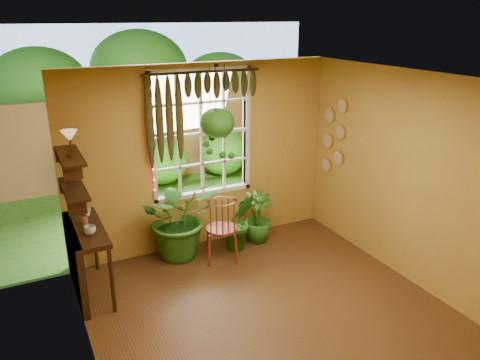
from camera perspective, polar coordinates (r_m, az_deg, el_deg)
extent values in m
plane|color=#563618|center=(5.59, 4.92, -16.92)|extent=(4.50, 4.50, 0.00)
plane|color=silver|center=(4.54, 5.92, 11.68)|extent=(4.50, 4.50, 0.00)
plane|color=gold|center=(6.80, -4.55, 2.70)|extent=(4.00, 0.00, 4.00)
plane|color=gold|center=(4.30, -18.29, -8.69)|extent=(0.00, 4.50, 4.50)
plane|color=gold|center=(6.14, 21.52, -0.53)|extent=(0.00, 4.50, 4.50)
cube|color=white|center=(6.74, -4.73, 5.61)|extent=(1.52, 0.10, 1.86)
cube|color=white|center=(6.76, -4.82, 5.67)|extent=(1.38, 0.01, 1.78)
cylinder|color=#311C0D|center=(6.48, -4.58, 12.98)|extent=(1.70, 0.04, 0.04)
cube|color=#311C0D|center=(5.96, -18.31, -5.71)|extent=(0.40, 1.20, 0.06)
cube|color=#311C0D|center=(6.13, -19.38, -9.51)|extent=(0.08, 1.18, 0.90)
cylinder|color=#311C0D|center=(5.70, -15.35, -11.64)|extent=(0.05, 0.05, 0.86)
cylinder|color=#311C0D|center=(6.66, -17.29, -7.07)|extent=(0.05, 0.05, 0.86)
cube|color=#311C0D|center=(5.76, -19.60, -1.05)|extent=(0.25, 0.90, 0.04)
cube|color=#311C0D|center=(5.64, -20.06, 2.76)|extent=(0.25, 0.90, 0.04)
cube|color=#215217|center=(11.79, -13.53, 2.56)|extent=(14.00, 10.00, 0.04)
cube|color=brown|center=(9.86, -11.50, 4.97)|extent=(12.00, 0.10, 1.80)
plane|color=#97BBFD|center=(13.20, -15.93, 11.12)|extent=(12.00, 0.00, 12.00)
cylinder|color=maroon|center=(6.62, -2.26, -5.97)|extent=(0.57, 0.57, 0.04)
torus|color=maroon|center=(6.24, -2.17, -2.53)|extent=(0.41, 0.17, 0.42)
imported|color=#1F4C14|center=(6.69, -7.32, -4.45)|extent=(1.17, 1.04, 1.22)
imported|color=#1F4C14|center=(6.89, -0.12, -5.05)|extent=(0.53, 0.45, 0.89)
imported|color=#1F4C14|center=(7.15, 2.13, -4.56)|extent=(0.51, 0.51, 0.79)
ellipsoid|color=black|center=(6.49, -2.79, 6.35)|extent=(0.29, 0.29, 0.17)
ellipsoid|color=#1F4C14|center=(6.47, -2.80, 6.98)|extent=(0.49, 0.49, 0.41)
imported|color=silver|center=(5.72, -17.84, -5.85)|extent=(0.18, 0.18, 0.11)
imported|color=beige|center=(6.25, -18.15, -3.75)|extent=(0.11, 0.11, 0.09)
cylinder|color=brown|center=(5.98, -18.49, -4.74)|extent=(0.09, 0.09, 0.11)
imported|color=#B2AD99|center=(6.00, -20.01, 0.64)|extent=(0.19, 0.19, 0.15)
cylinder|color=#513517|center=(5.53, -19.80, 2.83)|extent=(0.10, 0.10, 0.03)
cylinder|color=#513517|center=(5.51, -19.92, 3.78)|extent=(0.02, 0.02, 0.18)
cone|color=slate|center=(5.47, -20.07, 5.10)|extent=(0.18, 0.18, 0.12)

